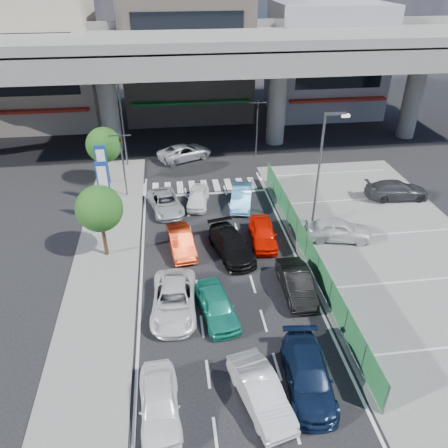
{
  "coord_description": "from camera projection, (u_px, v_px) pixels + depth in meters",
  "views": [
    {
      "loc": [
        -2.61,
        -19.27,
        16.08
      ],
      "look_at": [
        0.48,
        4.19,
        1.62
      ],
      "focal_mm": 35.0,
      "sensor_mm": 36.0,
      "label": 1
    }
  ],
  "objects": [
    {
      "name": "parking_lot",
      "position": [
        391.0,
        252.0,
        27.88
      ],
      "size": [
        12.0,
        28.0,
        0.06
      ],
      "primitive_type": "cube",
      "color": "slate",
      "rests_on": "ground"
    },
    {
      "name": "expressway",
      "position": [
        193.0,
        54.0,
        39.02
      ],
      "size": [
        64.0,
        14.0,
        10.75
      ],
      "color": "slate",
      "rests_on": "ground"
    },
    {
      "name": "hatch_black_mid_right",
      "position": [
        296.0,
        283.0,
        24.15
      ],
      "size": [
        1.47,
        4.19,
        1.38
      ],
      "primitive_type": "imported",
      "rotation": [
        0.0,
        0.0,
        -0.0
      ],
      "color": "black",
      "rests_on": "ground"
    },
    {
      "name": "street_lamp_right",
      "position": [
        322.0,
        161.0,
        28.37
      ],
      "size": [
        1.65,
        0.22,
        8.0
      ],
      "color": "#595B60",
      "rests_on": "ground"
    },
    {
      "name": "minivan_navy_back",
      "position": [
        308.0,
        375.0,
        18.81
      ],
      "size": [
        2.41,
        4.93,
        1.38
      ],
      "primitive_type": "imported",
      "rotation": [
        0.0,
        0.0,
        -0.1
      ],
      "color": "#0D1A33",
      "rests_on": "ground"
    },
    {
      "name": "taxi_teal_mid",
      "position": [
        217.0,
        306.0,
        22.59
      ],
      "size": [
        2.29,
        4.27,
        1.38
      ],
      "primitive_type": "imported",
      "rotation": [
        0.0,
        0.0,
        0.17
      ],
      "color": "#17856B",
      "rests_on": "ground"
    },
    {
      "name": "sidewalk_left",
      "position": [
        107.0,
        255.0,
        27.55
      ],
      "size": [
        4.0,
        30.0,
        0.12
      ],
      "primitive_type": "cube",
      "color": "slate",
      "rests_on": "ground"
    },
    {
      "name": "parked_sedan_dgrey",
      "position": [
        397.0,
        190.0,
        33.69
      ],
      "size": [
        4.93,
        2.28,
        1.4
      ],
      "primitive_type": "imported",
      "rotation": [
        0.0,
        0.0,
        1.5
      ],
      "color": "#313136",
      "rests_on": "parking_lot"
    },
    {
      "name": "street_lamp_left",
      "position": [
        123.0,
        114.0,
        37.02
      ],
      "size": [
        1.65,
        0.22,
        8.0
      ],
      "color": "#595B60",
      "rests_on": "ground"
    },
    {
      "name": "tree_near",
      "position": [
        99.0,
        209.0,
        25.82
      ],
      "size": [
        2.8,
        2.8,
        4.8
      ],
      "color": "#382314",
      "rests_on": "ground"
    },
    {
      "name": "fence_run",
      "position": [
        311.0,
        256.0,
        25.95
      ],
      "size": [
        0.16,
        22.0,
        1.8
      ],
      "primitive_type": null,
      "color": "#216032",
      "rests_on": "ground"
    },
    {
      "name": "kei_truck_front_right",
      "position": [
        241.0,
        197.0,
        32.87
      ],
      "size": [
        2.33,
        4.4,
        1.38
      ],
      "primitive_type": "imported",
      "rotation": [
        0.0,
        0.0,
        -0.22
      ],
      "color": "#458BBB",
      "rests_on": "ground"
    },
    {
      "name": "traffic_cone",
      "position": [
        294.0,
        222.0,
        30.3
      ],
      "size": [
        0.41,
        0.41,
        0.69
      ],
      "primitive_type": "cone",
      "rotation": [
        0.0,
        0.0,
        -0.16
      ],
      "color": "red",
      "rests_on": "parking_lot"
    },
    {
      "name": "crossing_wagon_silver",
      "position": [
        185.0,
        152.0,
        40.44
      ],
      "size": [
        5.52,
        4.17,
        1.39
      ],
      "primitive_type": "imported",
      "rotation": [
        0.0,
        0.0,
        2.0
      ],
      "color": "#B1B3BA",
      "rests_on": "ground"
    },
    {
      "name": "taxi_orange_left",
      "position": [
        181.0,
        241.0,
        27.75
      ],
      "size": [
        1.88,
        4.15,
        1.32
      ],
      "primitive_type": "imported",
      "rotation": [
        0.0,
        0.0,
        0.12
      ],
      "color": "red",
      "rests_on": "ground"
    },
    {
      "name": "van_white_back_left",
      "position": [
        159.0,
        403.0,
        17.66
      ],
      "size": [
        1.83,
        4.11,
        1.37
      ],
      "primitive_type": "imported",
      "rotation": [
        0.0,
        0.0,
        0.05
      ],
      "color": "white",
      "rests_on": "ground"
    },
    {
      "name": "ground",
      "position": [
        225.0,
        286.0,
        24.98
      ],
      "size": [
        120.0,
        120.0,
        0.0
      ],
      "primitive_type": "plane",
      "color": "black",
      "rests_on": "ground"
    },
    {
      "name": "building_west",
      "position": [
        38.0,
        62.0,
        46.86
      ],
      "size": [
        12.0,
        10.9,
        13.0
      ],
      "color": "#AAA189",
      "rests_on": "ground"
    },
    {
      "name": "parked_sedan_white",
      "position": [
        338.0,
        229.0,
        28.73
      ],
      "size": [
        4.62,
        2.6,
        1.48
      ],
      "primitive_type": "imported",
      "rotation": [
        0.0,
        0.0,
        1.36
      ],
      "color": "silver",
      "rests_on": "parking_lot"
    },
    {
      "name": "building_center",
      "position": [
        186.0,
        47.0,
        48.97
      ],
      "size": [
        14.0,
        10.9,
        15.0
      ],
      "color": "gray",
      "rests_on": "ground"
    },
    {
      "name": "sedan_black_mid",
      "position": [
        231.0,
        245.0,
        27.38
      ],
      "size": [
        2.92,
        5.06,
        1.38
      ],
      "primitive_type": "imported",
      "rotation": [
        0.0,
        0.0,
        0.22
      ],
      "color": "black",
      "rests_on": "ground"
    },
    {
      "name": "signboard_far",
      "position": [
        102.0,
        167.0,
        31.84
      ],
      "size": [
        0.8,
        0.14,
        4.7
      ],
      "color": "#595B60",
      "rests_on": "ground"
    },
    {
      "name": "sedan_white_front_mid",
      "position": [
        198.0,
        197.0,
        32.96
      ],
      "size": [
        2.15,
        3.93,
        1.27
      ],
      "primitive_type": "imported",
      "rotation": [
        0.0,
        0.0,
        -0.18
      ],
      "color": "white",
      "rests_on": "ground"
    },
    {
      "name": "sedan_white_mid_left",
      "position": [
        174.0,
        300.0,
        22.95
      ],
      "size": [
        2.59,
        5.1,
        1.38
      ],
      "primitive_type": "imported",
      "rotation": [
        0.0,
        0.0,
        -0.06
      ],
      "color": "white",
      "rests_on": "ground"
    },
    {
      "name": "signboard_near",
      "position": [
        104.0,
        184.0,
        29.34
      ],
      "size": [
        0.8,
        0.14,
        4.7
      ],
      "color": "#595B60",
      "rests_on": "ground"
    },
    {
      "name": "traffic_light_right",
      "position": [
        258.0,
        114.0,
        39.61
      ],
      "size": [
        1.6,
        1.24,
        5.2
      ],
      "color": "#595B60",
      "rests_on": "ground"
    },
    {
      "name": "tree_far",
      "position": [
        104.0,
        145.0,
        34.61
      ],
      "size": [
        2.8,
        2.8,
        4.8
      ],
      "color": "#382314",
      "rests_on": "ground"
    },
    {
      "name": "hatch_white_back_mid",
      "position": [
        261.0,
        392.0,
        18.11
      ],
      "size": [
        2.43,
        4.42,
        1.38
      ],
      "primitive_type": "imported",
      "rotation": [
        0.0,
        0.0,
        0.24
      ],
      "color": "silver",
      "rests_on": "ground"
    },
    {
      "name": "building_east",
      "position": [
        325.0,
        59.0,
        50.68
      ],
      "size": [
        12.0,
        10.9,
        12.0
      ],
      "color": "gray",
      "rests_on": "ground"
    },
    {
      "name": "traffic_light_left",
      "position": [
        121.0,
        149.0,
        32.39
      ],
      "size": [
        1.6,
        1.24,
        5.2
      ],
      "color": "#595B60",
      "rests_on": "ground"
    },
    {
      "name": "taxi_orange_right",
      "position": [
        263.0,
        233.0,
        28.53
      ],
      "size": [
        1.93,
        4.16,
        1.38
      ],
      "primitive_type": "imported",
      "rotation": [
        0.0,
        0.0,
        -0.08
      ],
      "color": "#E91000",
      "rests_on": "ground"
    },
    {
      "name": "wagon_silver_front_left",
      "position": [
        166.0,
        203.0,
        32.23
      ],
      "size": [
        2.97,
        4.8,
        1.24
      ],
      "primitive_type": "imported",
      "rotation": [
        0.0,
        0.0,
        0.22
      ],
      "color": "#A5A8AC",
      "rests_on": "ground"
    }
  ]
}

